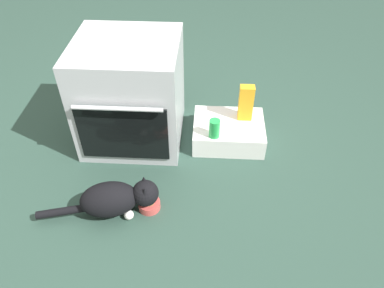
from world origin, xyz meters
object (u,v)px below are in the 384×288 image
object	(u,v)px
cat	(116,198)
juice_carton	(246,103)
soda_can	(214,128)
food_bowl	(149,204)
oven	(131,93)
pantry_cabinet	(228,132)

from	to	relation	value
cat	juice_carton	bearing A→B (deg)	31.91
soda_can	food_bowl	bearing A→B (deg)	-126.78
food_bowl	cat	distance (m)	0.19
soda_can	juice_carton	world-z (taller)	juice_carton
cat	soda_can	bearing A→B (deg)	31.78
oven	soda_can	size ratio (longest dim) A/B	5.54
oven	cat	distance (m)	0.69
oven	soda_can	world-z (taller)	oven
food_bowl	juice_carton	bearing A→B (deg)	50.50
oven	pantry_cabinet	xyz separation A→B (m)	(0.62, -0.02, -0.26)
pantry_cabinet	cat	bearing A→B (deg)	-133.88
oven	soda_can	bearing A→B (deg)	-16.47
pantry_cabinet	juice_carton	world-z (taller)	juice_carton
food_bowl	soda_can	world-z (taller)	soda_can
oven	juice_carton	distance (m)	0.72
soda_can	oven	bearing A→B (deg)	163.53
cat	oven	bearing A→B (deg)	78.82
juice_carton	oven	bearing A→B (deg)	-177.07
pantry_cabinet	juice_carton	distance (m)	0.22
juice_carton	soda_can	bearing A→B (deg)	-135.24
soda_can	juice_carton	size ratio (longest dim) A/B	0.50
pantry_cabinet	soda_can	distance (m)	0.21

